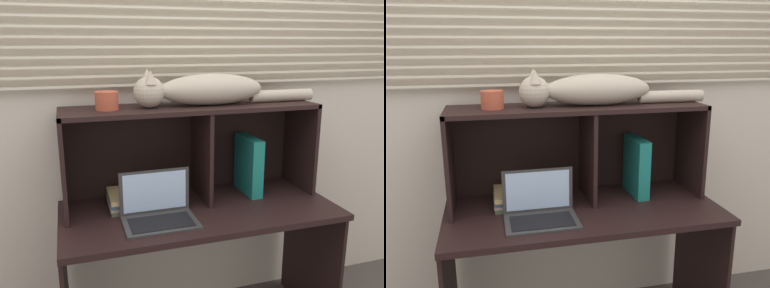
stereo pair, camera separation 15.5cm
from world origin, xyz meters
The scene contains 8 objects.
back_panel_with_blinds centered at (0.00, 0.55, 1.27)m, with size 4.40×0.08×2.50m.
desk centered at (0.00, 0.20, 0.59)m, with size 1.37×0.62×0.74m.
hutch_shelf_unit centered at (0.01, 0.37, 1.09)m, with size 1.30×0.33×0.50m.
cat centered at (0.07, 0.33, 1.32)m, with size 0.98×0.18×0.19m.
laptop centered at (-0.23, 0.12, 0.79)m, with size 0.34×0.23×0.22m.
binder_upright centered at (0.33, 0.33, 0.90)m, with size 0.06×0.24×0.31m, color #1A7B73.
book_stack centered at (-0.36, 0.33, 0.78)m, with size 0.16×0.24×0.08m.
small_basket centered at (-0.42, 0.33, 1.29)m, with size 0.11×0.11×0.09m, color #B64F36.
Camera 2 is at (-0.46, -1.62, 1.55)m, focal length 37.46 mm.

